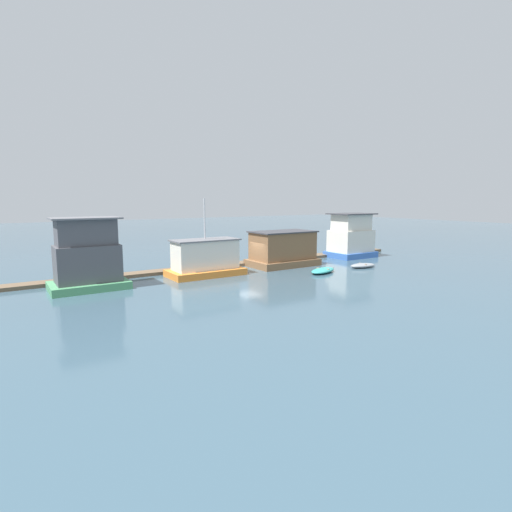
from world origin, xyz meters
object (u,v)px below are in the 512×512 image
object	(u,v)px
mooring_post_far_left	(351,249)
mooring_post_near_right	(292,254)
houseboat_orange	(205,259)
dinghy_grey	(363,265)
dinghy_teal	(323,270)
houseboat_brown	(283,249)
mooring_post_near_left	(200,263)
houseboat_blue	(351,237)
houseboat_green	(87,258)

from	to	relation	value
mooring_post_far_left	mooring_post_near_right	world-z (taller)	mooring_post_near_right
houseboat_orange	dinghy_grey	distance (m)	15.64
dinghy_teal	dinghy_grey	world-z (taller)	dinghy_teal
houseboat_brown	mooring_post_near_left	xyz separation A→B (m)	(-8.53, 1.58, -0.87)
houseboat_blue	dinghy_teal	size ratio (longest dim) A/B	1.38
dinghy_teal	mooring_post_far_left	world-z (taller)	mooring_post_far_left
houseboat_blue	dinghy_grey	world-z (taller)	houseboat_blue
dinghy_grey	houseboat_brown	bearing A→B (deg)	138.04
dinghy_teal	mooring_post_near_right	xyz separation A→B (m)	(1.73, 6.79, 0.62)
houseboat_brown	houseboat_blue	world-z (taller)	houseboat_blue
houseboat_blue	houseboat_brown	bearing A→B (deg)	-176.76
houseboat_green	houseboat_brown	distance (m)	18.67
dinghy_grey	mooring_post_near_left	xyz separation A→B (m)	(-14.44, 6.89, 0.59)
houseboat_orange	mooring_post_far_left	world-z (taller)	houseboat_orange
houseboat_green	mooring_post_near_right	xyz separation A→B (m)	(21.05, 2.06, -1.56)
houseboat_orange	houseboat_brown	world-z (taller)	houseboat_orange
houseboat_green	mooring_post_near_left	xyz separation A→B (m)	(10.12, 2.06, -1.59)
dinghy_grey	mooring_post_far_left	bearing A→B (deg)	51.15
houseboat_blue	mooring_post_near_right	xyz separation A→B (m)	(-7.98, 0.99, -1.46)
houseboat_brown	dinghy_grey	world-z (taller)	houseboat_brown
houseboat_green	houseboat_orange	bearing A→B (deg)	0.02
houseboat_orange	mooring_post_near_left	bearing A→B (deg)	79.45
mooring_post_far_left	dinghy_grey	bearing A→B (deg)	-128.85
dinghy_grey	houseboat_orange	bearing A→B (deg)	161.92
houseboat_orange	houseboat_blue	xyz separation A→B (m)	(19.29, 1.06, 0.81)
houseboat_orange	mooring_post_near_left	distance (m)	2.20
mooring_post_near_right	houseboat_brown	bearing A→B (deg)	-146.72
mooring_post_far_left	houseboat_blue	bearing A→B (deg)	-137.32
houseboat_orange	houseboat_brown	bearing A→B (deg)	3.06
houseboat_brown	houseboat_blue	size ratio (longest dim) A/B	1.33
mooring_post_far_left	houseboat_green	bearing A→B (deg)	-176.09
dinghy_grey	houseboat_green	bearing A→B (deg)	168.86
houseboat_blue	dinghy_grey	size ratio (longest dim) A/B	1.72
houseboat_orange	houseboat_blue	bearing A→B (deg)	3.15
dinghy_teal	mooring_post_far_left	distance (m)	12.76
houseboat_brown	mooring_post_near_right	distance (m)	3.00
mooring_post_far_left	dinghy_teal	bearing A→B (deg)	-147.79
dinghy_grey	mooring_post_far_left	world-z (taller)	mooring_post_far_left
mooring_post_near_right	mooring_post_far_left	bearing A→B (deg)	0.00
dinghy_teal	mooring_post_near_left	xyz separation A→B (m)	(-9.20, 6.79, 0.59)
mooring_post_near_left	houseboat_blue	bearing A→B (deg)	-3.00
mooring_post_near_right	houseboat_orange	bearing A→B (deg)	-169.71
houseboat_brown	mooring_post_far_left	world-z (taller)	houseboat_brown
dinghy_teal	mooring_post_near_right	world-z (taller)	mooring_post_near_right
dinghy_grey	mooring_post_near_left	size ratio (longest dim) A/B	1.84
houseboat_blue	dinghy_teal	bearing A→B (deg)	-149.13
mooring_post_near_left	mooring_post_near_right	bearing A→B (deg)	0.00
houseboat_orange	dinghy_grey	xyz separation A→B (m)	(14.82, -4.84, -1.27)
mooring_post_near_left	houseboat_brown	bearing A→B (deg)	-10.49
houseboat_orange	dinghy_teal	world-z (taller)	houseboat_orange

